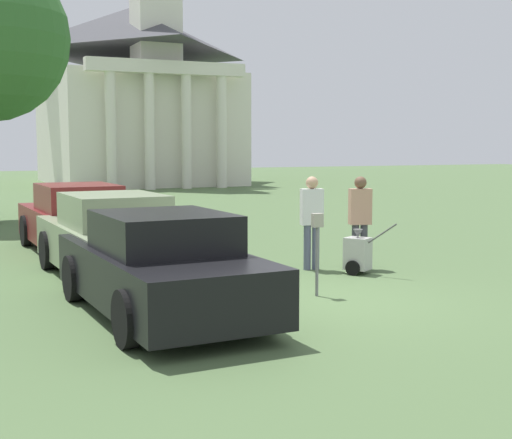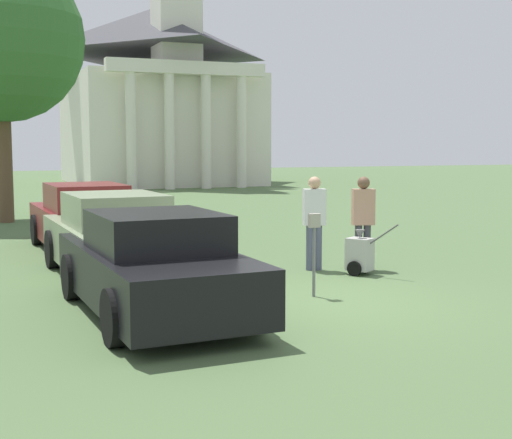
% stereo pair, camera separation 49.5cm
% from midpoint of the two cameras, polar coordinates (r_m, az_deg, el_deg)
% --- Properties ---
extents(ground_plane, '(120.00, 120.00, 0.00)m').
position_cam_midpoint_polar(ground_plane, '(11.12, 5.89, -6.54)').
color(ground_plane, '#4C663D').
extents(parked_car_black, '(2.17, 4.74, 1.47)m').
position_cam_midpoint_polar(parked_car_black, '(10.20, -6.80, -3.76)').
color(parked_car_black, black).
rests_on(parked_car_black, ground_plane).
extents(parked_car_sage, '(2.09, 4.90, 1.54)m').
position_cam_midpoint_polar(parked_car_sage, '(13.11, -10.27, -1.52)').
color(parked_car_sage, gray).
rests_on(parked_car_sage, ground_plane).
extents(parked_car_maroon, '(2.08, 5.10, 1.54)m').
position_cam_midpoint_polar(parked_car_maroon, '(16.47, -12.71, -0.06)').
color(parked_car_maroon, maroon).
rests_on(parked_car_maroon, ground_plane).
extents(parking_meter, '(0.18, 0.09, 1.33)m').
position_cam_midpoint_polar(parking_meter, '(11.32, 5.93, -1.55)').
color(parking_meter, slate).
rests_on(parking_meter, ground_plane).
extents(person_worker, '(0.46, 0.31, 1.81)m').
position_cam_midpoint_polar(person_worker, '(13.72, 5.71, 0.23)').
color(person_worker, '#515670').
rests_on(person_worker, ground_plane).
extents(person_supervisor, '(0.47, 0.33, 1.80)m').
position_cam_midpoint_polar(person_supervisor, '(13.90, 9.58, 0.24)').
color(person_supervisor, '#3F3F47').
rests_on(person_supervisor, ground_plane).
extents(equipment_cart, '(0.70, 0.94, 1.00)m').
position_cam_midpoint_polar(equipment_cart, '(13.43, 9.35, -2.75)').
color(equipment_cart, '#B2B2AD').
rests_on(equipment_cart, ground_plane).
extents(church, '(10.62, 13.92, 24.19)m').
position_cam_midpoint_polar(church, '(45.78, -7.58, 10.46)').
color(church, silver).
rests_on(church, ground_plane).
extents(shade_tree, '(5.06, 5.06, 8.15)m').
position_cam_midpoint_polar(shade_tree, '(23.59, -19.18, 13.44)').
color(shade_tree, brown).
rests_on(shade_tree, ground_plane).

